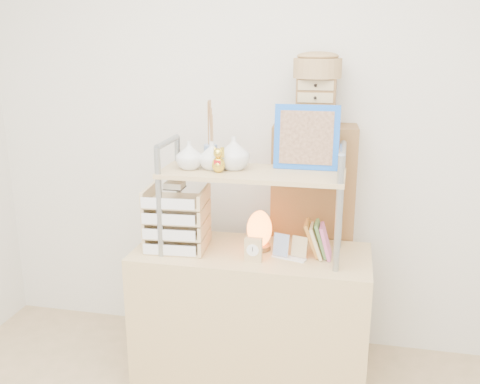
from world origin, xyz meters
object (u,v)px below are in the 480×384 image
object	(u,v)px
salt_lamp	(259,230)
desk	(251,317)
letter_tray	(176,222)
cabinet	(311,243)

from	to	relation	value
salt_lamp	desk	bearing A→B (deg)	-132.01
desk	letter_tray	distance (m)	0.65
desk	letter_tray	world-z (taller)	letter_tray
desk	cabinet	distance (m)	0.55
cabinet	letter_tray	xyz separation A→B (m)	(-0.66, -0.40, 0.22)
desk	letter_tray	bearing A→B (deg)	-175.18
cabinet	salt_lamp	size ratio (longest dim) A/B	6.49
letter_tray	salt_lamp	bearing A→B (deg)	9.45
cabinet	salt_lamp	distance (m)	0.45
cabinet	salt_lamp	bearing A→B (deg)	-129.56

